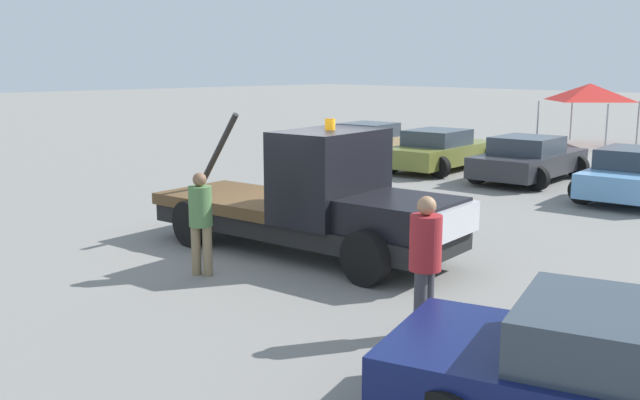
{
  "coord_description": "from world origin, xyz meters",
  "views": [
    {
      "loc": [
        9.46,
        -8.68,
        3.44
      ],
      "look_at": [
        0.5,
        0.0,
        1.05
      ],
      "focal_mm": 40.0,
      "sensor_mm": 36.0,
      "label": 1
    }
  ],
  "objects_px": {
    "person_near_truck": "(425,257)",
    "parked_car_olive": "(440,150)",
    "parked_car_charcoal": "(528,159)",
    "parked_car_skyblue": "(637,174)",
    "tow_truck": "(318,203)",
    "person_at_hood": "(201,216)",
    "parked_car_tan": "(371,142)",
    "canopy_tent_red": "(590,92)"
  },
  "relations": [
    {
      "from": "person_at_hood",
      "to": "canopy_tent_red",
      "type": "relative_size",
      "value": 0.55
    },
    {
      "from": "parked_car_charcoal",
      "to": "parked_car_skyblue",
      "type": "distance_m",
      "value": 3.54
    },
    {
      "from": "person_near_truck",
      "to": "parked_car_charcoal",
      "type": "height_order",
      "value": "person_near_truck"
    },
    {
      "from": "person_near_truck",
      "to": "parked_car_charcoal",
      "type": "xyz_separation_m",
      "value": [
        -5.5,
        12.13,
        -0.41
      ]
    },
    {
      "from": "person_at_hood",
      "to": "parked_car_skyblue",
      "type": "height_order",
      "value": "person_at_hood"
    },
    {
      "from": "person_near_truck",
      "to": "canopy_tent_red",
      "type": "xyz_separation_m",
      "value": [
        -8.71,
        22.59,
        1.19
      ]
    },
    {
      "from": "person_near_truck",
      "to": "parked_car_tan",
      "type": "distance_m",
      "value": 17.3
    },
    {
      "from": "person_at_hood",
      "to": "parked_car_olive",
      "type": "xyz_separation_m",
      "value": [
        -4.47,
        12.5,
        -0.34
      ]
    },
    {
      "from": "person_near_truck",
      "to": "parked_car_olive",
      "type": "xyz_separation_m",
      "value": [
        -8.69,
        12.04,
        -0.41
      ]
    },
    {
      "from": "tow_truck",
      "to": "parked_car_skyblue",
      "type": "height_order",
      "value": "tow_truck"
    },
    {
      "from": "person_near_truck",
      "to": "parked_car_olive",
      "type": "distance_m",
      "value": 14.85
    },
    {
      "from": "person_at_hood",
      "to": "parked_car_tan",
      "type": "bearing_deg",
      "value": 3.49
    },
    {
      "from": "person_near_truck",
      "to": "parked_car_tan",
      "type": "xyz_separation_m",
      "value": [
        -12.04,
        12.41,
        -0.41
      ]
    },
    {
      "from": "parked_car_tan",
      "to": "canopy_tent_red",
      "type": "distance_m",
      "value": 10.82
    },
    {
      "from": "canopy_tent_red",
      "to": "parked_car_skyblue",
      "type": "bearing_deg",
      "value": -59.01
    },
    {
      "from": "parked_car_olive",
      "to": "parked_car_skyblue",
      "type": "relative_size",
      "value": 1.03
    },
    {
      "from": "parked_car_olive",
      "to": "canopy_tent_red",
      "type": "xyz_separation_m",
      "value": [
        -0.02,
        10.55,
        1.6
      ]
    },
    {
      "from": "parked_car_skyblue",
      "to": "canopy_tent_red",
      "type": "xyz_separation_m",
      "value": [
        -6.68,
        11.12,
        1.6
      ]
    },
    {
      "from": "person_near_truck",
      "to": "parked_car_tan",
      "type": "relative_size",
      "value": 0.41
    },
    {
      "from": "parked_car_charcoal",
      "to": "canopy_tent_red",
      "type": "bearing_deg",
      "value": 10.95
    },
    {
      "from": "tow_truck",
      "to": "canopy_tent_red",
      "type": "xyz_separation_m",
      "value": [
        -4.91,
        20.81,
        1.28
      ]
    },
    {
      "from": "parked_car_tan",
      "to": "canopy_tent_red",
      "type": "xyz_separation_m",
      "value": [
        3.33,
        10.17,
        1.61
      ]
    },
    {
      "from": "parked_car_olive",
      "to": "parked_car_tan",
      "type": "bearing_deg",
      "value": 76.4
    },
    {
      "from": "person_at_hood",
      "to": "canopy_tent_red",
      "type": "distance_m",
      "value": 23.51
    },
    {
      "from": "tow_truck",
      "to": "parked_car_tan",
      "type": "relative_size",
      "value": 1.41
    },
    {
      "from": "parked_car_olive",
      "to": "person_near_truck",
      "type": "bearing_deg",
      "value": -151.4
    },
    {
      "from": "parked_car_olive",
      "to": "parked_car_charcoal",
      "type": "relative_size",
      "value": 1.05
    },
    {
      "from": "parked_car_tan",
      "to": "parked_car_skyblue",
      "type": "xyz_separation_m",
      "value": [
        10.01,
        -0.95,
        0.0
      ]
    },
    {
      "from": "parked_car_tan",
      "to": "parked_car_charcoal",
      "type": "bearing_deg",
      "value": -101.82
    },
    {
      "from": "parked_car_tan",
      "to": "parked_car_skyblue",
      "type": "bearing_deg",
      "value": -104.72
    },
    {
      "from": "canopy_tent_red",
      "to": "tow_truck",
      "type": "bearing_deg",
      "value": -76.72
    },
    {
      "from": "parked_car_charcoal",
      "to": "canopy_tent_red",
      "type": "xyz_separation_m",
      "value": [
        -3.21,
        10.46,
        1.6
      ]
    },
    {
      "from": "parked_car_charcoal",
      "to": "parked_car_skyblue",
      "type": "relative_size",
      "value": 0.98
    },
    {
      "from": "person_at_hood",
      "to": "parked_car_charcoal",
      "type": "distance_m",
      "value": 12.66
    },
    {
      "from": "parked_car_olive",
      "to": "parked_car_skyblue",
      "type": "bearing_deg",
      "value": -102.13
    },
    {
      "from": "tow_truck",
      "to": "parked_car_skyblue",
      "type": "xyz_separation_m",
      "value": [
        1.77,
        9.69,
        -0.32
      ]
    },
    {
      "from": "person_near_truck",
      "to": "canopy_tent_red",
      "type": "bearing_deg",
      "value": -82.98
    },
    {
      "from": "tow_truck",
      "to": "person_at_hood",
      "type": "distance_m",
      "value": 2.28
    },
    {
      "from": "tow_truck",
      "to": "parked_car_charcoal",
      "type": "height_order",
      "value": "tow_truck"
    },
    {
      "from": "person_near_truck",
      "to": "tow_truck",
      "type": "bearing_deg",
      "value": -39.15
    },
    {
      "from": "person_near_truck",
      "to": "parked_car_charcoal",
      "type": "distance_m",
      "value": 13.33
    },
    {
      "from": "person_near_truck",
      "to": "canopy_tent_red",
      "type": "height_order",
      "value": "canopy_tent_red"
    }
  ]
}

